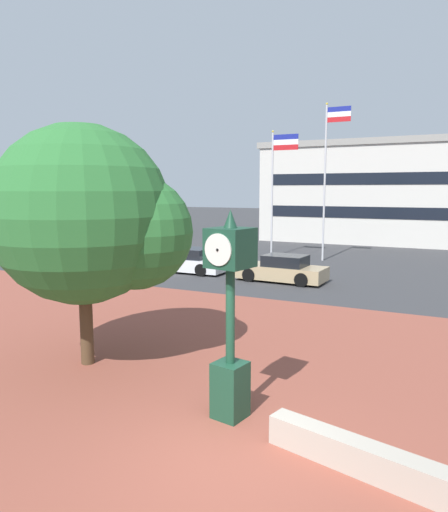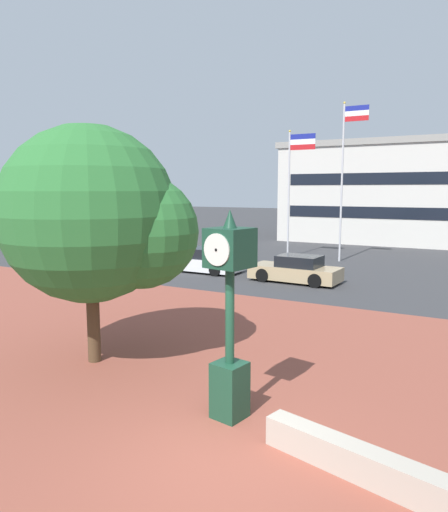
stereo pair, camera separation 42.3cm
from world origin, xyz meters
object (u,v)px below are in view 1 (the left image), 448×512
at_px(street_clock, 230,313).
at_px(flagpole_secondary, 327,171).
at_px(car_street_near, 187,261).
at_px(plaza_tree, 94,219).
at_px(civic_building, 411,192).
at_px(flagpole_primary, 275,182).
at_px(car_street_mid, 282,270).

relative_size(street_clock, flagpole_secondary, 0.42).
bearing_deg(car_street_near, plaza_tree, -158.99).
bearing_deg(street_clock, flagpole_secondary, 109.74).
bearing_deg(car_street_near, civic_building, -21.48).
bearing_deg(flagpole_primary, car_street_near, -107.55).
height_order(car_street_mid, flagpole_secondary, flagpole_secondary).
bearing_deg(car_street_mid, plaza_tree, 179.98).
bearing_deg(civic_building, flagpole_primary, -112.82).
height_order(street_clock, flagpole_primary, flagpole_primary).
height_order(plaza_tree, car_street_near, plaza_tree).
relative_size(street_clock, car_street_mid, 0.93).
relative_size(car_street_mid, flagpole_primary, 0.53).
height_order(street_clock, car_street_near, street_clock).
xyz_separation_m(plaza_tree, car_street_near, (-4.93, 12.67, -3.08)).
xyz_separation_m(street_clock, car_street_near, (-9.15, 13.80, -1.49)).
relative_size(flagpole_primary, civic_building, 0.34).
relative_size(car_street_mid, civic_building, 0.18).
distance_m(street_clock, civic_building, 37.07).
xyz_separation_m(plaza_tree, flagpole_secondary, (0.66, 19.91, 1.81)).
height_order(flagpole_primary, civic_building, civic_building).
height_order(flagpole_secondary, civic_building, flagpole_secondary).
bearing_deg(car_street_mid, civic_building, -6.05).
bearing_deg(flagpole_secondary, flagpole_primary, 180.00).
bearing_deg(flagpole_secondary, car_street_near, -127.69).
height_order(car_street_near, flagpole_primary, flagpole_primary).
xyz_separation_m(flagpole_primary, civic_building, (6.72, 15.97, -0.68)).
height_order(car_street_near, car_street_mid, same).
relative_size(car_street_near, flagpole_primary, 0.56).
distance_m(street_clock, car_street_mid, 14.04).
height_order(street_clock, flagpole_secondary, flagpole_secondary).
bearing_deg(civic_building, car_street_mid, -98.54).
distance_m(car_street_mid, flagpole_primary, 9.26).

